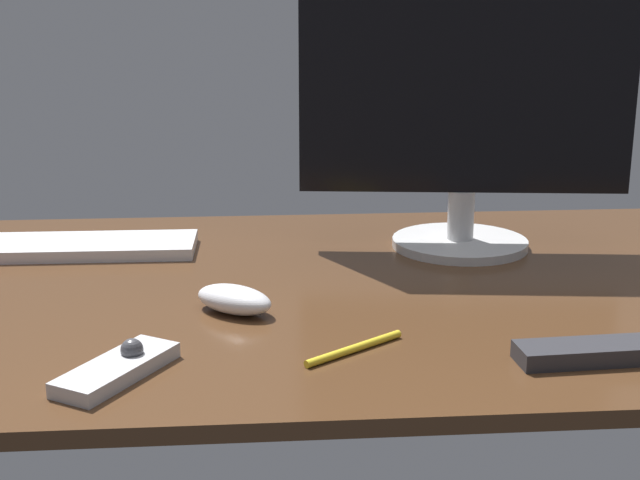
{
  "coord_description": "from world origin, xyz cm",
  "views": [
    {
      "loc": [
        -7.95,
        -117.24,
        40.48
      ],
      "look_at": [
        1.34,
        1.69,
        8.0
      ],
      "focal_mm": 48.83,
      "sensor_mm": 36.0,
      "label": 1
    }
  ],
  "objects_px": {
    "media_remote": "(119,367)",
    "pen": "(355,348)",
    "tv_remote": "(592,352)",
    "monitor": "(466,96)",
    "keyboard": "(77,247)",
    "computer_mouse": "(234,299)"
  },
  "relations": [
    {
      "from": "media_remote",
      "to": "pen",
      "type": "distance_m",
      "value": 0.26
    },
    {
      "from": "tv_remote",
      "to": "monitor",
      "type": "bearing_deg",
      "value": 91.19
    },
    {
      "from": "monitor",
      "to": "keyboard",
      "type": "height_order",
      "value": "monitor"
    },
    {
      "from": "tv_remote",
      "to": "pen",
      "type": "bearing_deg",
      "value": 166.72
    },
    {
      "from": "media_remote",
      "to": "keyboard",
      "type": "bearing_deg",
      "value": 47.01
    },
    {
      "from": "keyboard",
      "to": "pen",
      "type": "relative_size",
      "value": 2.62
    },
    {
      "from": "computer_mouse",
      "to": "tv_remote",
      "type": "bearing_deg",
      "value": 11.73
    },
    {
      "from": "monitor",
      "to": "media_remote",
      "type": "distance_m",
      "value": 0.72
    },
    {
      "from": "keyboard",
      "to": "media_remote",
      "type": "xyz_separation_m",
      "value": [
        0.14,
        -0.49,
        0.0
      ]
    },
    {
      "from": "media_remote",
      "to": "pen",
      "type": "xyz_separation_m",
      "value": [
        0.26,
        0.05,
        -0.01
      ]
    },
    {
      "from": "computer_mouse",
      "to": "media_remote",
      "type": "xyz_separation_m",
      "value": [
        -0.12,
        -0.19,
        -0.01
      ]
    },
    {
      "from": "monitor",
      "to": "media_remote",
      "type": "xyz_separation_m",
      "value": [
        -0.48,
        -0.47,
        -0.24
      ]
    },
    {
      "from": "tv_remote",
      "to": "keyboard",
      "type": "bearing_deg",
      "value": 139.76
    },
    {
      "from": "computer_mouse",
      "to": "media_remote",
      "type": "distance_m",
      "value": 0.22
    },
    {
      "from": "media_remote",
      "to": "pen",
      "type": "height_order",
      "value": "media_remote"
    },
    {
      "from": "monitor",
      "to": "media_remote",
      "type": "bearing_deg",
      "value": -128.83
    },
    {
      "from": "computer_mouse",
      "to": "tv_remote",
      "type": "relative_size",
      "value": 0.64
    },
    {
      "from": "keyboard",
      "to": "computer_mouse",
      "type": "relative_size",
      "value": 3.38
    },
    {
      "from": "tv_remote",
      "to": "media_remote",
      "type": "bearing_deg",
      "value": 176.57
    },
    {
      "from": "pen",
      "to": "computer_mouse",
      "type": "bearing_deg",
      "value": 98.24
    },
    {
      "from": "computer_mouse",
      "to": "pen",
      "type": "relative_size",
      "value": 0.78
    },
    {
      "from": "computer_mouse",
      "to": "pen",
      "type": "height_order",
      "value": "computer_mouse"
    }
  ]
}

